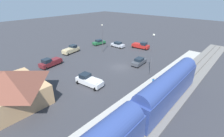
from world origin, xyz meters
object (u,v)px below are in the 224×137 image
(sedan_charcoal, at_px, (139,61))
(sedan_green, at_px, (99,42))
(pedestrian_on_platform, at_px, (153,81))
(light_pole_near_platform, at_px, (152,50))
(pickup_white, at_px, (89,80))
(light_pole_lot_center, at_px, (102,35))
(sedan_silver, at_px, (118,45))
(pickup_tan, at_px, (71,49))
(station_building, at_px, (9,87))
(pickup_red, at_px, (141,45))
(pickup_maroon, at_px, (50,62))

(sedan_charcoal, height_order, sedan_green, same)
(pedestrian_on_platform, relative_size, light_pole_near_platform, 0.19)
(pickup_white, height_order, sedan_charcoal, pickup_white)
(light_pole_lot_center, bearing_deg, pedestrian_on_platform, 158.28)
(sedan_green, bearing_deg, pedestrian_on_platform, 154.31)
(sedan_silver, distance_m, sedan_charcoal, 15.24)
(pickup_tan, distance_m, light_pole_lot_center, 10.07)
(station_building, xyz_separation_m, sedan_green, (13.23, -31.96, -2.03))
(pickup_white, bearing_deg, pickup_tan, -26.38)
(pickup_white, distance_m, light_pole_lot_center, 19.80)
(station_building, distance_m, pickup_red, 37.64)
(pickup_white, bearing_deg, sedan_green, -48.47)
(sedan_silver, distance_m, pickup_maroon, 22.56)
(pickup_red, relative_size, light_pole_near_platform, 0.64)
(station_building, height_order, light_pole_near_platform, light_pole_near_platform)
(pedestrian_on_platform, bearing_deg, sedan_silver, -36.05)
(sedan_green, height_order, light_pole_near_platform, light_pole_near_platform)
(station_building, relative_size, pickup_tan, 1.89)
(pickup_tan, height_order, pickup_maroon, same)
(station_building, xyz_separation_m, pickup_maroon, (8.76, -11.41, -1.88))
(pedestrian_on_platform, distance_m, pickup_tan, 27.55)
(pedestrian_on_platform, height_order, light_pole_lot_center, light_pole_lot_center)
(sedan_green, relative_size, light_pole_near_platform, 0.53)
(light_pole_near_platform, xyz_separation_m, light_pole_lot_center, (17.97, -3.99, -0.35))
(pickup_red, height_order, sedan_charcoal, pickup_red)
(sedan_silver, xyz_separation_m, pickup_maroon, (2.24, 22.44, 0.15))
(station_building, distance_m, sedan_charcoal, 26.96)
(pickup_white, relative_size, pickup_tan, 0.99)
(sedan_silver, relative_size, light_pole_near_platform, 0.52)
(pedestrian_on_platform, distance_m, light_pole_near_platform, 6.77)
(pickup_white, xyz_separation_m, pickup_tan, (18.05, -8.95, 0.00))
(pickup_red, xyz_separation_m, sedan_charcoal, (-6.72, 11.52, -0.15))
(pedestrian_on_platform, bearing_deg, sedan_green, -25.69)
(sedan_charcoal, height_order, light_pole_lot_center, light_pole_lot_center)
(sedan_silver, bearing_deg, station_building, 100.90)
(sedan_green, bearing_deg, pickup_red, -156.71)
(pickup_red, relative_size, sedan_green, 1.20)
(sedan_charcoal, bearing_deg, pickup_white, 83.05)
(pickup_red, bearing_deg, sedan_silver, 30.32)
(station_building, distance_m, light_pole_near_platform, 25.82)
(pedestrian_on_platform, xyz_separation_m, sedan_green, (27.49, -13.22, -0.40))
(pickup_white, distance_m, pickup_tan, 20.14)
(sedan_silver, bearing_deg, light_pole_near_platform, 148.80)
(sedan_silver, relative_size, pickup_tan, 0.81)
(pickup_white, height_order, light_pole_near_platform, light_pole_near_platform)
(pedestrian_on_platform, distance_m, pickup_maroon, 24.16)
(pickup_red, height_order, light_pole_near_platform, light_pole_near_platform)
(pickup_red, relative_size, light_pole_lot_center, 0.69)
(station_building, height_order, pickup_tan, station_building)
(sedan_green, bearing_deg, sedan_silver, -164.17)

